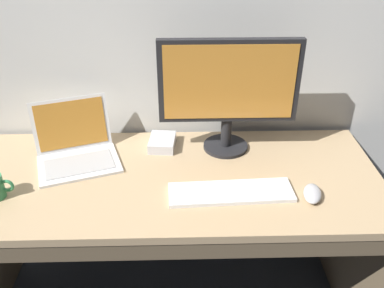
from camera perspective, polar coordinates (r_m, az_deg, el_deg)
back_wall at (r=1.73m, az=-3.80°, el=19.01°), size 4.77×0.04×2.64m
desk at (r=1.72m, az=-3.32°, el=-9.73°), size 1.65×0.68×0.75m
laptop_white at (r=1.75m, az=-15.54°, el=-0.52°), size 0.38×0.37×0.22m
external_monitor at (r=1.64m, az=5.03°, el=7.55°), size 0.55×0.19×0.48m
wired_keyboard at (r=1.52m, az=5.32°, el=-6.55°), size 0.45×0.16×0.02m
computer_mouse at (r=1.55m, az=16.09°, el=-6.51°), size 0.09×0.13×0.03m
external_drive_box at (r=1.78m, az=-4.08°, el=0.21°), size 0.12×0.15×0.04m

